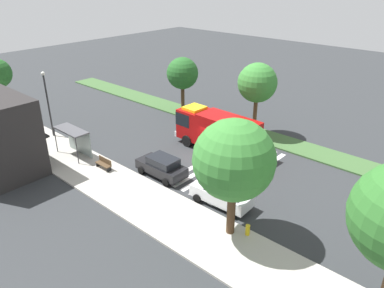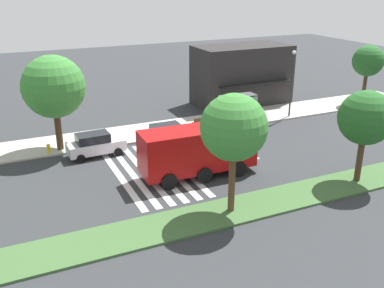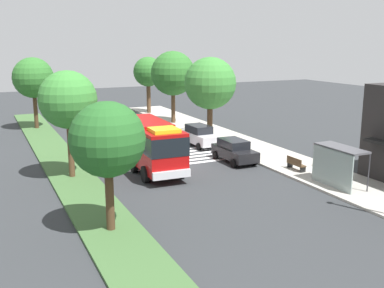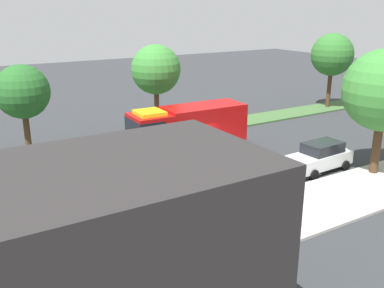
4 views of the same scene
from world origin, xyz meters
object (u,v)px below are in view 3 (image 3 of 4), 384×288
at_px(bus_stop_shelter, 337,159).
at_px(median_tree_west, 68,100).
at_px(parked_car_mid, 234,150).
at_px(median_tree_center, 107,140).
at_px(fire_hydrant, 200,132).
at_px(fire_truck, 152,144).
at_px(bench_near_shelter, 296,164).
at_px(sidewalk_tree_west, 173,74).
at_px(parked_car_west, 200,135).
at_px(sidewalk_tree_center, 210,84).
at_px(sidewalk_tree_far_west, 148,72).
at_px(median_tree_far_west, 33,78).

xyz_separation_m(bus_stop_shelter, median_tree_west, (-9.09, -14.52, 3.38)).
height_order(parked_car_mid, median_tree_center, median_tree_center).
bearing_deg(median_tree_west, fire_hydrant, 121.76).
relative_size(fire_truck, bench_near_shelter, 5.19).
bearing_deg(fire_hydrant, sidewalk_tree_west, 176.39).
xyz_separation_m(parked_car_west, median_tree_west, (5.21, -12.05, 4.34)).
relative_size(sidewalk_tree_center, median_tree_west, 1.06).
distance_m(bus_stop_shelter, sidewalk_tree_far_west, 33.75).
bearing_deg(median_tree_far_west, sidewalk_tree_far_west, 109.55).
bearing_deg(bus_stop_shelter, fire_hydrant, -177.52).
height_order(parked_car_mid, bench_near_shelter, parked_car_mid).
bearing_deg(bench_near_shelter, sidewalk_tree_center, -178.67).
distance_m(bench_near_shelter, median_tree_center, 15.78).
bearing_deg(fire_truck, sidewalk_tree_center, 134.90).
height_order(bus_stop_shelter, median_tree_center, median_tree_center).
xyz_separation_m(parked_car_west, sidewalk_tree_far_west, (-19.29, 2.20, 4.31)).
relative_size(bench_near_shelter, median_tree_west, 0.23).
xyz_separation_m(bus_stop_shelter, fire_hydrant, (-17.60, -0.76, -1.40)).
height_order(parked_car_west, bench_near_shelter, parked_car_west).
bearing_deg(parked_car_west, sidewalk_tree_far_west, 171.12).
bearing_deg(median_tree_center, parked_car_west, 141.20).
distance_m(median_tree_center, fire_hydrant, 23.24).
distance_m(sidewalk_tree_far_west, median_tree_far_west, 15.13).
bearing_deg(fire_hydrant, parked_car_west, -27.26).
height_order(bench_near_shelter, median_tree_center, median_tree_center).
bearing_deg(bus_stop_shelter, median_tree_far_west, -153.03).
bearing_deg(bus_stop_shelter, sidewalk_tree_west, -179.41).
distance_m(bus_stop_shelter, median_tree_west, 17.46).
bearing_deg(sidewalk_tree_center, parked_car_mid, -14.72).
height_order(sidewalk_tree_west, median_tree_west, sidewalk_tree_west).
distance_m(fire_truck, bench_near_shelter, 10.19).
distance_m(median_tree_far_west, median_tree_west, 19.44).
relative_size(sidewalk_tree_center, median_tree_far_west, 1.03).
distance_m(bench_near_shelter, sidewalk_tree_center, 13.46).
height_order(bench_near_shelter, median_tree_west, median_tree_west).
bearing_deg(median_tree_center, median_tree_far_west, 180.00).
bearing_deg(median_tree_far_west, fire_hydrant, 51.54).
height_order(parked_car_west, median_tree_west, median_tree_west).
height_order(fire_truck, fire_hydrant, fire_truck).
bearing_deg(bench_near_shelter, bus_stop_shelter, -0.43).
bearing_deg(median_tree_far_west, parked_car_mid, 30.75).
bearing_deg(fire_hydrant, bus_stop_shelter, 2.48).
bearing_deg(fire_truck, bus_stop_shelter, 48.93).
height_order(sidewalk_tree_far_west, fire_hydrant, sidewalk_tree_far_west).
relative_size(bus_stop_shelter, fire_hydrant, 5.00).
relative_size(parked_car_mid, fire_hydrant, 6.11).
distance_m(parked_car_mid, sidewalk_tree_far_west, 25.79).
height_order(sidewalk_tree_far_west, sidewalk_tree_west, sidewalk_tree_west).
relative_size(median_tree_west, median_tree_center, 1.14).
bearing_deg(median_tree_center, sidewalk_tree_center, 140.57).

